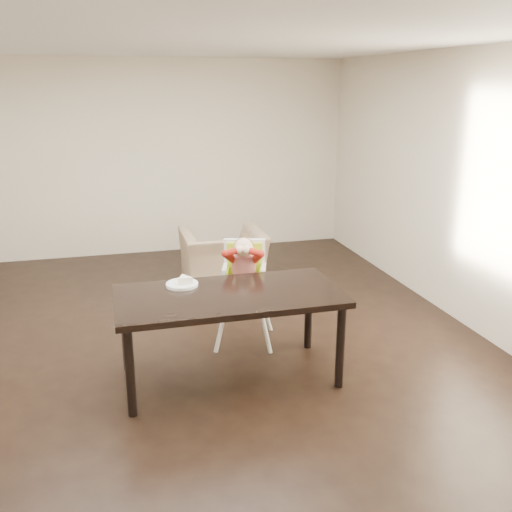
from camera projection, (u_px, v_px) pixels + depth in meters
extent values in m
plane|color=black|center=(170.00, 360.00, 5.06)|extent=(7.00, 7.00, 0.00)
cube|color=beige|center=(136.00, 159.00, 7.91)|extent=(6.00, 0.02, 2.70)
cube|color=beige|center=(309.00, 501.00, 1.43)|extent=(6.00, 0.02, 2.70)
cube|color=beige|center=(480.00, 194.00, 5.41)|extent=(0.02, 7.00, 2.70)
cube|color=white|center=(154.00, 36.00, 4.28)|extent=(6.00, 7.00, 0.02)
cube|color=black|center=(229.00, 296.00, 4.56)|extent=(1.80, 0.90, 0.05)
cylinder|color=black|center=(130.00, 373.00, 4.12)|extent=(0.07, 0.07, 0.70)
cylinder|color=black|center=(340.00, 347.00, 4.53)|extent=(0.07, 0.07, 0.70)
cylinder|color=black|center=(125.00, 331.00, 4.81)|extent=(0.07, 0.07, 0.70)
cylinder|color=black|center=(308.00, 312.00, 5.21)|extent=(0.07, 0.07, 0.70)
cylinder|color=white|center=(222.00, 322.00, 5.19)|extent=(0.05, 0.05, 0.54)
cylinder|color=white|center=(264.00, 323.00, 5.18)|extent=(0.05, 0.05, 0.54)
cylinder|color=white|center=(226.00, 306.00, 5.56)|extent=(0.05, 0.05, 0.54)
cylinder|color=white|center=(265.00, 307.00, 5.55)|extent=(0.05, 0.05, 0.54)
cube|color=white|center=(244.00, 287.00, 5.29)|extent=(0.47, 0.44, 0.05)
cube|color=#BCDE1C|center=(244.00, 284.00, 5.28)|extent=(0.38, 0.37, 0.03)
cube|color=white|center=(245.00, 260.00, 5.37)|extent=(0.38, 0.16, 0.41)
cube|color=#BCDE1C|center=(245.00, 262.00, 5.34)|extent=(0.32, 0.11, 0.37)
cube|color=black|center=(237.00, 264.00, 5.28)|extent=(0.08, 0.17, 0.02)
cube|color=black|center=(251.00, 264.00, 5.27)|extent=(0.08, 0.17, 0.02)
cylinder|color=red|center=(244.00, 269.00, 5.24)|extent=(0.28, 0.28, 0.26)
sphere|color=beige|center=(244.00, 248.00, 5.16)|extent=(0.22, 0.22, 0.17)
ellipsoid|color=brown|center=(244.00, 245.00, 5.18)|extent=(0.22, 0.21, 0.13)
sphere|color=beige|center=(239.00, 250.00, 5.07)|extent=(0.10, 0.10, 0.08)
sphere|color=beige|center=(247.00, 250.00, 5.07)|extent=(0.10, 0.10, 0.08)
cylinder|color=white|center=(182.00, 285.00, 4.72)|extent=(0.35, 0.35, 0.02)
torus|color=white|center=(182.00, 283.00, 4.71)|extent=(0.35, 0.35, 0.01)
imported|color=#9A8262|center=(223.00, 248.00, 6.96)|extent=(0.98, 0.64, 0.86)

